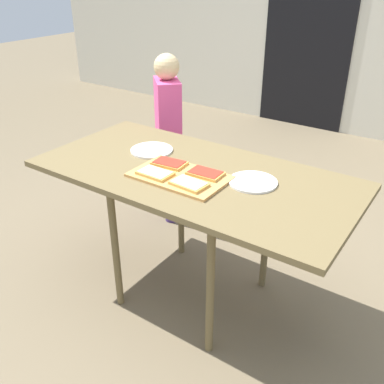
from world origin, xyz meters
name	(u,v)px	position (x,y,z in m)	size (l,w,h in m)	color
ground_plane	(193,293)	(0.00, 0.00, 0.00)	(16.00, 16.00, 0.00)	#706149
house_door	(309,27)	(-0.59, 2.89, 1.00)	(0.90, 0.02, 2.00)	black
dining_table	(193,182)	(0.00, 0.00, 0.66)	(1.47, 0.72, 0.71)	brown
cutting_board	(180,176)	(-0.01, -0.09, 0.72)	(0.42, 0.26, 0.01)	tan
pizza_slice_far_left	(169,163)	(-0.12, -0.02, 0.73)	(0.16, 0.11, 0.02)	gold
pizza_slice_far_right	(205,173)	(0.08, -0.02, 0.73)	(0.16, 0.10, 0.02)	gold
pizza_slice_near_left	(155,173)	(-0.11, -0.14, 0.73)	(0.15, 0.10, 0.02)	gold
pizza_slice_near_right	(189,184)	(0.07, -0.14, 0.73)	(0.16, 0.11, 0.02)	gold
plate_white_right	(253,182)	(0.28, 0.05, 0.72)	(0.21, 0.21, 0.01)	white
plate_white_left	(152,150)	(-0.31, 0.08, 0.72)	(0.21, 0.21, 0.01)	white
child_left	(168,131)	(-0.59, 0.58, 0.62)	(0.27, 0.27, 1.09)	#47316E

